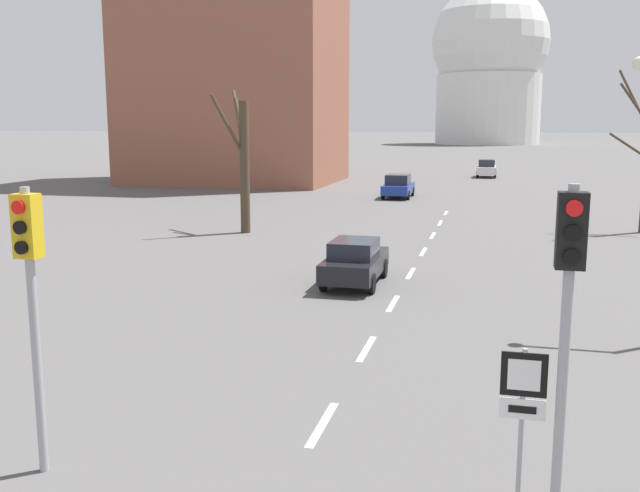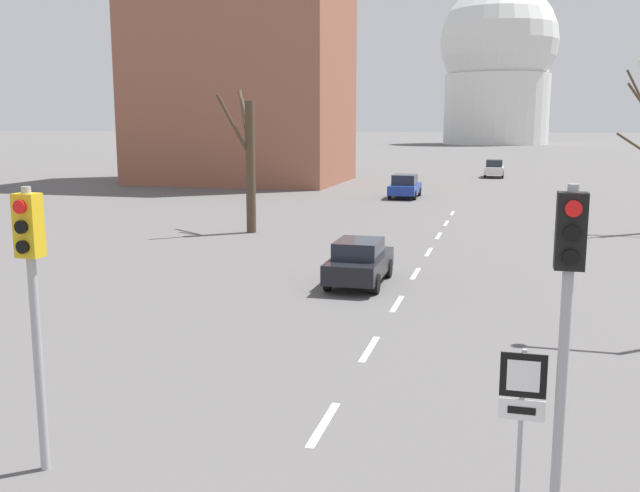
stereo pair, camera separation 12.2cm
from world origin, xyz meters
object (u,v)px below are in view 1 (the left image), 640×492
sedan_near_right (487,168)px  sedan_mid_centre (398,186)px  traffic_signal_near_left (30,276)px  traffic_signal_near_right (568,295)px  route_sign_post (522,406)px  sedan_near_left (355,261)px

sedan_near_right → sedan_mid_centre: bearing=-105.3°
traffic_signal_near_left → traffic_signal_near_right: bearing=0.7°
traffic_signal_near_right → sedan_mid_centre: traffic_signal_near_right is taller
traffic_signal_near_left → sedan_near_right: (5.73, 63.94, -2.25)m
traffic_signal_near_right → sedan_mid_centre: size_ratio=1.03×
route_sign_post → sedan_mid_centre: (-7.36, 42.12, -0.84)m
route_sign_post → sedan_near_right: 63.72m
traffic_signal_near_left → sedan_near_left: bearing=81.1°
traffic_signal_near_left → sedan_near_left: size_ratio=1.10×
traffic_signal_near_right → traffic_signal_near_left: bearing=-179.3°
route_sign_post → sedan_mid_centre: route_sign_post is taller
sedan_near_right → sedan_near_left: bearing=-94.0°
route_sign_post → sedan_near_left: size_ratio=0.61×
traffic_signal_near_left → sedan_near_right: 64.24m
route_sign_post → sedan_near_right: (-1.46, 63.70, -0.81)m
route_sign_post → sedan_near_left: (-4.99, 13.81, -0.90)m
sedan_near_left → sedan_near_right: (3.53, 49.89, 0.10)m
route_sign_post → sedan_mid_centre: bearing=99.9°
route_sign_post → sedan_near_right: size_ratio=0.61×
sedan_near_left → sedan_near_right: bearing=86.0°
traffic_signal_near_right → sedan_near_left: traffic_signal_near_right is taller
traffic_signal_near_right → sedan_near_right: bearing=91.7°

